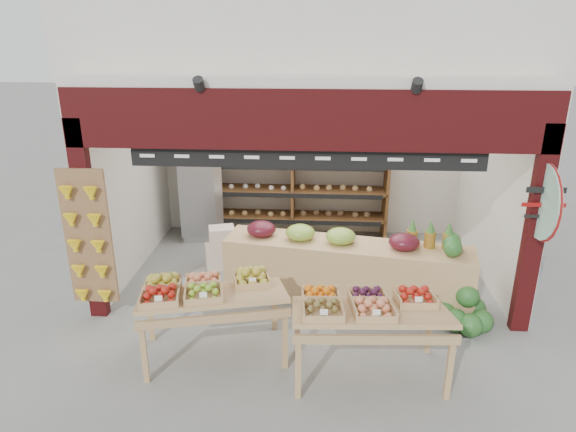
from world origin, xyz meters
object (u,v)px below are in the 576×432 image
at_px(watermelon_pile, 463,313).
at_px(back_shelving, 293,170).
at_px(display_table_right, 364,307).
at_px(mid_counter, 345,269).
at_px(cardboard_stack, 235,250).
at_px(refrigerator, 201,187).
at_px(display_table_left, 203,292).

bearing_deg(watermelon_pile, back_shelving, 128.70).
bearing_deg(display_table_right, watermelon_pile, 37.01).
xyz_separation_m(back_shelving, mid_counter, (0.87, -2.33, -0.79)).
bearing_deg(display_table_right, mid_counter, 94.19).
bearing_deg(mid_counter, watermelon_pile, -22.55).
relative_size(back_shelving, watermelon_pile, 4.67).
height_order(cardboard_stack, display_table_right, display_table_right).
height_order(back_shelving, display_table_right, back_shelving).
bearing_deg(refrigerator, watermelon_pile, -47.68).
bearing_deg(mid_counter, cardboard_stack, 149.53).
height_order(back_shelving, cardboard_stack, back_shelving).
height_order(cardboard_stack, watermelon_pile, cardboard_stack).
bearing_deg(watermelon_pile, cardboard_stack, 153.06).
distance_m(back_shelving, cardboard_stack, 1.86).
distance_m(refrigerator, watermelon_pile, 5.00).
relative_size(refrigerator, cardboard_stack, 1.78).
relative_size(mid_counter, display_table_left, 1.91).
xyz_separation_m(cardboard_stack, display_table_left, (0.05, -2.44, 0.56)).
height_order(back_shelving, watermelon_pile, back_shelving).
height_order(back_shelving, mid_counter, back_shelving).
height_order(cardboard_stack, display_table_left, display_table_left).
xyz_separation_m(cardboard_stack, display_table_right, (1.86, -2.68, 0.57)).
relative_size(mid_counter, display_table_right, 2.02).
bearing_deg(cardboard_stack, display_table_left, -88.84).
height_order(display_table_left, watermelon_pile, display_table_left).
relative_size(display_table_left, watermelon_pile, 2.50).
distance_m(back_shelving, display_table_right, 4.14).
bearing_deg(back_shelving, display_table_left, -102.26).
bearing_deg(display_table_left, display_table_right, -7.60).
height_order(back_shelving, refrigerator, back_shelving).
height_order(refrigerator, watermelon_pile, refrigerator).
xyz_separation_m(back_shelving, display_table_left, (-0.82, -3.75, -0.44)).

